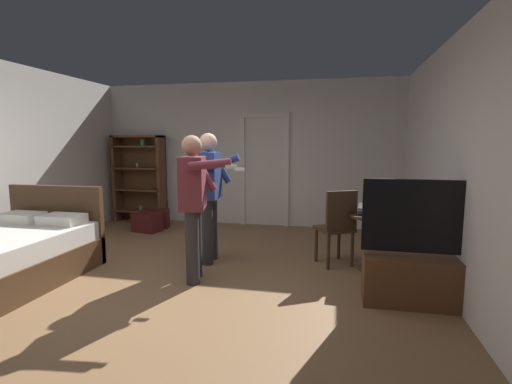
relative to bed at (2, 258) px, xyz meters
The scene contains 15 objects.
ground_plane 2.02m from the bed, 10.17° to the left, with size 7.21×7.21×0.00m, color olive.
wall_back 4.31m from the bed, 61.92° to the left, with size 5.94×0.12×2.71m, color silver.
wall_right 5.01m from the bed, ahead, with size 0.12×6.80×2.71m, color silver.
doorway_frame 4.39m from the bed, 57.37° to the left, with size 0.93×0.08×2.13m.
bed is the anchor object (origin of this frame).
bookshelf 3.53m from the bed, 93.38° to the left, with size 1.03×0.32×1.72m.
tv_flatscreen 4.54m from the bed, ahead, with size 1.22×0.40×1.24m.
side_table 4.35m from the bed, 18.35° to the left, with size 0.59×0.59×0.70m.
laptop 4.32m from the bed, 17.95° to the left, with size 0.35×0.36×0.15m.
bottle_on_table 4.48m from the bed, 16.80° to the left, with size 0.06×0.06×0.22m.
wooden_chair 3.96m from the bed, 21.33° to the left, with size 0.57×0.57×0.99m.
person_blue_shirt 2.26m from the bed, 15.39° to the left, with size 0.74×0.62×1.67m.
person_striped_shirt 2.49m from the bed, 31.87° to the left, with size 0.68×0.60×1.71m.
suitcase_dark 2.68m from the bed, 82.34° to the left, with size 0.46×0.32×0.33m, color #4C1919.
suitcase_small 2.99m from the bed, 83.01° to the left, with size 0.48×0.29×0.34m, color #4C1919.
Camera 1 is at (1.69, -3.75, 1.59)m, focal length 26.40 mm.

